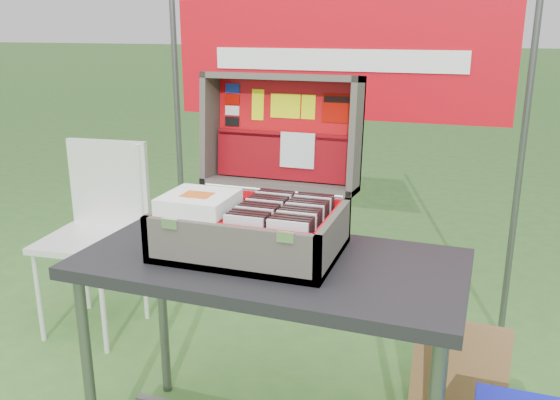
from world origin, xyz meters
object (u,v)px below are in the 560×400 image
(chair, at_px, (89,242))
(suitcase, at_px, (258,166))
(table, at_px, (271,363))
(cardboard_box, at_px, (460,370))

(chair, bearing_deg, suitcase, -30.23)
(table, xyz_separation_m, suitcase, (-0.07, 0.09, 0.65))
(table, bearing_deg, cardboard_box, 39.38)
(suitcase, xyz_separation_m, cardboard_box, (0.68, 0.38, -0.84))
(chair, height_order, cardboard_box, chair)
(suitcase, height_order, cardboard_box, suitcase)
(suitcase, relative_size, chair, 0.61)
(table, relative_size, suitcase, 2.15)
(table, height_order, cardboard_box, table)
(suitcase, bearing_deg, cardboard_box, 29.35)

